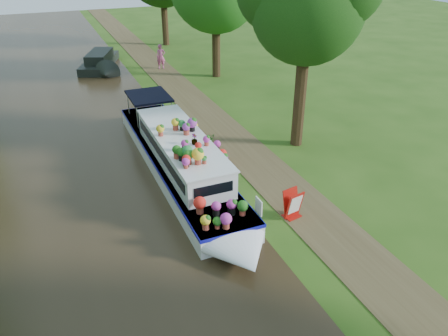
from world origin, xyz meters
TOP-DOWN VIEW (x-y plane):
  - ground at (0.00, 0.00)m, footprint 100.00×100.00m
  - canal_water at (-6.00, 0.00)m, footprint 10.00×100.00m
  - towpath at (1.20, 0.00)m, footprint 2.20×100.00m
  - plant_boat at (-2.25, 1.90)m, footprint 2.29×13.52m
  - second_boat at (-2.75, 20.26)m, footprint 3.79×6.77m
  - sandwich_board at (0.45, -2.28)m, footprint 0.68×0.63m
  - pedestrian_pink at (1.43, 18.36)m, footprint 0.68×0.48m
  - verge_plant at (0.05, 4.75)m, footprint 0.48×0.43m

SIDE VIEW (x-z plane):
  - ground at x=0.00m, z-range 0.00..0.00m
  - canal_water at x=-6.00m, z-range 0.00..0.02m
  - towpath at x=1.20m, z-range 0.00..0.03m
  - verge_plant at x=0.05m, z-range 0.00..0.48m
  - sandwich_board at x=0.45m, z-range -0.02..1.01m
  - second_boat at x=-2.75m, z-range -0.11..1.11m
  - plant_boat at x=-2.25m, z-range -0.29..1.99m
  - pedestrian_pink at x=1.43m, z-range 0.03..1.79m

